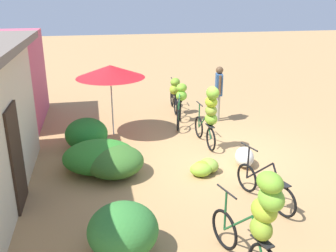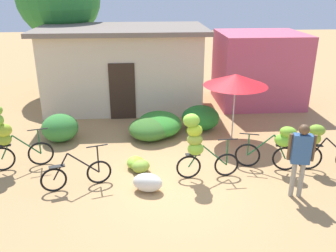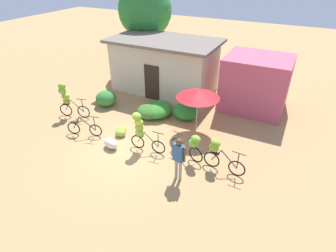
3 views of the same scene
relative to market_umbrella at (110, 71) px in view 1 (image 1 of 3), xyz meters
The scene contains 14 objects.
ground_plane 3.82m from the market_umbrella, 126.47° to the right, with size 60.00×60.00×0.00m, color tan.
hedge_bush_front_left 5.52m from the market_umbrella, behind, with size 1.10×1.12×0.84m, color #357D34.
hedge_bush_front_right 3.00m from the market_umbrella, behind, with size 1.31×1.33×0.65m, color #386B28.
hedge_bush_mid 2.77m from the market_umbrella, 168.61° to the left, with size 1.42×1.67×0.69m, color #32842A.
hedge_bush_by_door 1.87m from the market_umbrella, 139.94° to the left, with size 1.24×1.11×0.81m, color #247528.
market_umbrella is the anchor object (origin of this frame).
bicycle_leftmost 6.52m from the market_umbrella, 165.11° to the right, with size 1.57×0.58×1.77m.
bicycle_near_pile 5.34m from the market_umbrella, 148.53° to the right, with size 1.60×0.53×1.01m.
bicycle_center_loaded 2.99m from the market_umbrella, 121.34° to the right, with size 1.58×0.37×1.71m.
bicycle_by_shop 2.52m from the market_umbrella, 73.54° to the right, with size 1.56×0.67×1.23m.
bicycle_rightmost 3.01m from the market_umbrella, 51.84° to the right, with size 1.66×0.46×1.25m.
banana_pile_on_ground 3.89m from the market_umbrella, 147.41° to the right, with size 0.72×0.82×0.33m.
produce_sack 4.33m from the market_umbrella, 132.52° to the right, with size 0.70×0.44×0.44m, color silver.
person_vendor 3.56m from the market_umbrella, 79.16° to the right, with size 0.57×0.28×1.76m.
Camera 1 is at (-8.27, 3.12, 3.90)m, focal length 39.55 mm.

